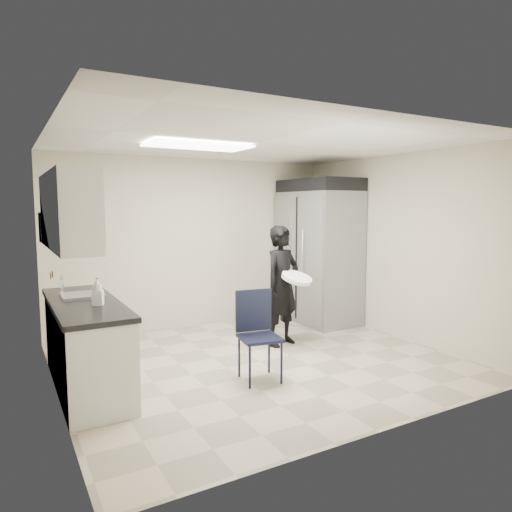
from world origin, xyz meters
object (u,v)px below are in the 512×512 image
lower_counter (86,347)px  folding_chair (260,338)px  man_tuxedo (282,286)px  commercial_fridge (318,257)px

lower_counter → folding_chair: (1.65, -0.72, 0.04)m
lower_counter → man_tuxedo: 2.60m
commercial_fridge → man_tuxedo: (-1.22, -0.82, -0.24)m
lower_counter → folding_chair: folding_chair is taller
lower_counter → folding_chair: bearing=-23.4°
lower_counter → man_tuxedo: size_ratio=1.18×
lower_counter → commercial_fridge: 3.98m
man_tuxedo → commercial_fridge: bearing=17.9°
lower_counter → commercial_fridge: size_ratio=0.90×
folding_chair → commercial_fridge: bearing=49.3°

